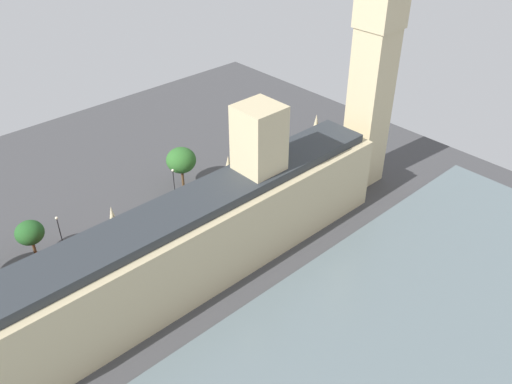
{
  "coord_description": "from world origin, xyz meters",
  "views": [
    {
      "loc": [
        -60.41,
        40.69,
        64.46
      ],
      "look_at": [
        1.0,
        -16.08,
        8.64
      ],
      "focal_mm": 37.73,
      "sensor_mm": 36.0,
      "label": 1
    }
  ],
  "objects_px": {
    "double_decker_bus_kerbside": "(108,246)",
    "street_lamp_slot_10": "(173,178)",
    "clock_tower": "(375,55)",
    "plane_tree_trailing": "(181,160)",
    "car_yellow_cab_opposite_hall": "(244,189)",
    "plane_tree_by_river_gate": "(30,233)",
    "car_black_near_tower": "(157,233)",
    "car_blue_corner": "(193,209)",
    "street_lamp_slot_11": "(59,226)",
    "pedestrian_midblock": "(260,201)",
    "double_decker_bus_far_end": "(39,274)",
    "parliament_building": "(204,234)"
  },
  "relations": [
    {
      "from": "clock_tower",
      "to": "car_yellow_cab_opposite_hall",
      "type": "xyz_separation_m",
      "value": [
        13.31,
        23.12,
        -27.52
      ]
    },
    {
      "from": "pedestrian_midblock",
      "to": "street_lamp_slot_10",
      "type": "xyz_separation_m",
      "value": [
        14.45,
        11.39,
        3.95
      ]
    },
    {
      "from": "clock_tower",
      "to": "parliament_building",
      "type": "bearing_deg",
      "value": 91.08
    },
    {
      "from": "pedestrian_midblock",
      "to": "plane_tree_trailing",
      "type": "relative_size",
      "value": 0.16
    },
    {
      "from": "clock_tower",
      "to": "plane_tree_by_river_gate",
      "type": "relative_size",
      "value": 6.99
    },
    {
      "from": "car_yellow_cab_opposite_hall",
      "to": "double_decker_bus_far_end",
      "type": "relative_size",
      "value": 0.41
    },
    {
      "from": "double_decker_bus_far_end",
      "to": "plane_tree_by_river_gate",
      "type": "relative_size",
      "value": 1.35
    },
    {
      "from": "street_lamp_slot_10",
      "to": "clock_tower",
      "type": "bearing_deg",
      "value": -122.63
    },
    {
      "from": "car_yellow_cab_opposite_hall",
      "to": "car_black_near_tower",
      "type": "xyz_separation_m",
      "value": [
        -0.09,
        22.4,
        -0.0
      ]
    },
    {
      "from": "clock_tower",
      "to": "street_lamp_slot_11",
      "type": "relative_size",
      "value": 7.88
    },
    {
      "from": "double_decker_bus_kerbside",
      "to": "car_yellow_cab_opposite_hall",
      "type": "bearing_deg",
      "value": -94.51
    },
    {
      "from": "street_lamp_slot_10",
      "to": "car_black_near_tower",
      "type": "bearing_deg",
      "value": 130.18
    },
    {
      "from": "car_yellow_cab_opposite_hall",
      "to": "plane_tree_by_river_gate",
      "type": "relative_size",
      "value": 0.56
    },
    {
      "from": "double_decker_bus_kerbside",
      "to": "street_lamp_slot_10",
      "type": "distance_m",
      "value": 22.24
    },
    {
      "from": "car_yellow_cab_opposite_hall",
      "to": "street_lamp_slot_10",
      "type": "height_order",
      "value": "street_lamp_slot_10"
    },
    {
      "from": "street_lamp_slot_11",
      "to": "double_decker_bus_kerbside",
      "type": "bearing_deg",
      "value": -150.67
    },
    {
      "from": "double_decker_bus_far_end",
      "to": "plane_tree_trailing",
      "type": "distance_m",
      "value": 37.58
    },
    {
      "from": "pedestrian_midblock",
      "to": "plane_tree_by_river_gate",
      "type": "relative_size",
      "value": 0.19
    },
    {
      "from": "parliament_building",
      "to": "street_lamp_slot_10",
      "type": "xyz_separation_m",
      "value": [
        23.12,
        -9.92,
        -3.72
      ]
    },
    {
      "from": "parliament_building",
      "to": "pedestrian_midblock",
      "type": "xyz_separation_m",
      "value": [
        8.67,
        -21.3,
        -7.67
      ]
    },
    {
      "from": "parliament_building",
      "to": "double_decker_bus_far_end",
      "type": "distance_m",
      "value": 28.56
    },
    {
      "from": "plane_tree_by_river_gate",
      "to": "plane_tree_trailing",
      "type": "relative_size",
      "value": 0.84
    },
    {
      "from": "clock_tower",
      "to": "plane_tree_trailing",
      "type": "bearing_deg",
      "value": 52.45
    },
    {
      "from": "pedestrian_midblock",
      "to": "clock_tower",
      "type": "bearing_deg",
      "value": -25.36
    },
    {
      "from": "street_lamp_slot_11",
      "to": "plane_tree_by_river_gate",
      "type": "bearing_deg",
      "value": 84.1
    },
    {
      "from": "parliament_building",
      "to": "plane_tree_trailing",
      "type": "distance_m",
      "value": 28.34
    },
    {
      "from": "car_yellow_cab_opposite_hall",
      "to": "double_decker_bus_kerbside",
      "type": "xyz_separation_m",
      "value": [
        0.68,
        32.22,
        1.75
      ]
    },
    {
      "from": "double_decker_bus_far_end",
      "to": "pedestrian_midblock",
      "type": "xyz_separation_m",
      "value": [
        -7.4,
        -44.21,
        -1.95
      ]
    },
    {
      "from": "car_black_near_tower",
      "to": "double_decker_bus_far_end",
      "type": "distance_m",
      "value": 22.26
    },
    {
      "from": "car_black_near_tower",
      "to": "street_lamp_slot_11",
      "type": "relative_size",
      "value": 0.59
    },
    {
      "from": "car_yellow_cab_opposite_hall",
      "to": "car_blue_corner",
      "type": "height_order",
      "value": "same"
    },
    {
      "from": "car_black_near_tower",
      "to": "street_lamp_slot_10",
      "type": "bearing_deg",
      "value": -50.29
    },
    {
      "from": "clock_tower",
      "to": "car_black_near_tower",
      "type": "height_order",
      "value": "clock_tower"
    },
    {
      "from": "car_blue_corner",
      "to": "street_lamp_slot_11",
      "type": "distance_m",
      "value": 26.01
    },
    {
      "from": "double_decker_bus_far_end",
      "to": "plane_tree_trailing",
      "type": "height_order",
      "value": "plane_tree_trailing"
    },
    {
      "from": "double_decker_bus_kerbside",
      "to": "street_lamp_slot_10",
      "type": "bearing_deg",
      "value": -71.33
    },
    {
      "from": "clock_tower",
      "to": "plane_tree_by_river_gate",
      "type": "height_order",
      "value": "clock_tower"
    },
    {
      "from": "parliament_building",
      "to": "double_decker_bus_kerbside",
      "type": "distance_m",
      "value": 19.13
    },
    {
      "from": "clock_tower",
      "to": "car_blue_corner",
      "type": "height_order",
      "value": "clock_tower"
    },
    {
      "from": "car_blue_corner",
      "to": "street_lamp_slot_10",
      "type": "height_order",
      "value": "street_lamp_slot_10"
    },
    {
      "from": "car_blue_corner",
      "to": "car_black_near_tower",
      "type": "relative_size",
      "value": 1.14
    },
    {
      "from": "plane_tree_by_river_gate",
      "to": "plane_tree_trailing",
      "type": "xyz_separation_m",
      "value": [
        1.01,
        -33.84,
        0.99
      ]
    },
    {
      "from": "car_yellow_cab_opposite_hall",
      "to": "plane_tree_trailing",
      "type": "distance_m",
      "value": 14.71
    },
    {
      "from": "plane_tree_trailing",
      "to": "street_lamp_slot_11",
      "type": "bearing_deg",
      "value": 93.02
    },
    {
      "from": "car_blue_corner",
      "to": "double_decker_bus_far_end",
      "type": "bearing_deg",
      "value": 88.33
    },
    {
      "from": "double_decker_bus_kerbside",
      "to": "street_lamp_slot_10",
      "type": "height_order",
      "value": "street_lamp_slot_10"
    },
    {
      "from": "plane_tree_trailing",
      "to": "street_lamp_slot_10",
      "type": "bearing_deg",
      "value": 117.34
    },
    {
      "from": "car_blue_corner",
      "to": "double_decker_bus_kerbside",
      "type": "distance_m",
      "value": 19.82
    },
    {
      "from": "double_decker_bus_kerbside",
      "to": "street_lamp_slot_11",
      "type": "distance_m",
      "value": 10.06
    },
    {
      "from": "double_decker_bus_far_end",
      "to": "plane_tree_trailing",
      "type": "relative_size",
      "value": 1.13
    }
  ]
}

